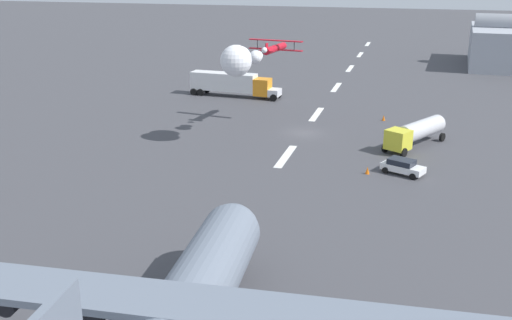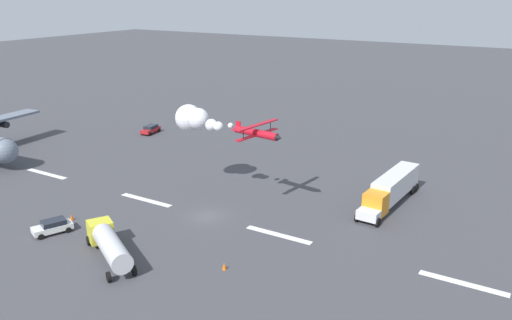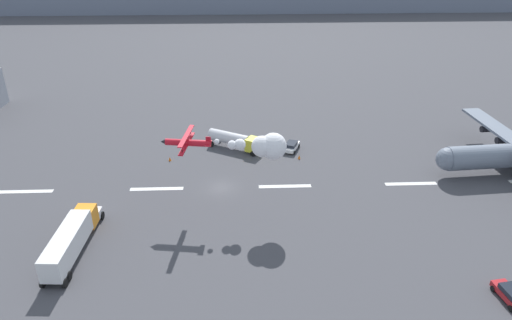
{
  "view_description": "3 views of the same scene",
  "coord_description": "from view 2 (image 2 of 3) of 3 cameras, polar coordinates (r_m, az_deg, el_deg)",
  "views": [
    {
      "loc": [
        68.81,
        13.11,
        20.12
      ],
      "look_at": [
        21.93,
        0.0,
        3.57
      ],
      "focal_mm": 40.65,
      "sensor_mm": 36.0,
      "label": 1
    },
    {
      "loc": [
        -34.67,
        46.27,
        25.96
      ],
      "look_at": [
        -3.97,
        -4.71,
        6.43
      ],
      "focal_mm": 36.8,
      "sensor_mm": 36.0,
      "label": 2
    },
    {
      "loc": [
        2.75,
        -63.15,
        36.88
      ],
      "look_at": [
        5.44,
        3.48,
        2.81
      ],
      "focal_mm": 33.73,
      "sensor_mm": 36.0,
      "label": 3
    }
  ],
  "objects": [
    {
      "name": "runway_stripe_6",
      "position": [
        83.01,
        -21.81,
        -1.41
      ],
      "size": [
        8.0,
        0.9,
        0.01
      ],
      "primitive_type": "cube",
      "color": "white",
      "rests_on": "ground"
    },
    {
      "name": "runway_stripe_3",
      "position": [
        53.33,
        21.58,
        -12.36
      ],
      "size": [
        8.0,
        0.9,
        0.01
      ],
      "primitive_type": "cube",
      "color": "white",
      "rests_on": "ground"
    },
    {
      "name": "stunt_biplane_red",
      "position": [
        68.08,
        -6.29,
        4.38
      ],
      "size": [
        16.84,
        7.28,
        3.54
      ],
      "color": "red"
    },
    {
      "name": "runway_stripe_5",
      "position": [
        69.17,
        -11.85,
        -4.28
      ],
      "size": [
        8.0,
        0.9,
        0.01
      ],
      "primitive_type": "cube",
      "color": "white",
      "rests_on": "ground"
    },
    {
      "name": "fuel_tanker_truck",
      "position": [
        54.91,
        -15.7,
        -8.73
      ],
      "size": [
        9.65,
        7.05,
        2.9
      ],
      "color": "yellow",
      "rests_on": "ground"
    },
    {
      "name": "traffic_cone_near",
      "position": [
        51.85,
        -3.47,
        -11.43
      ],
      "size": [
        0.44,
        0.44,
        0.75
      ],
      "primitive_type": "cone",
      "color": "orange",
      "rests_on": "ground"
    },
    {
      "name": "traffic_cone_far",
      "position": [
        65.6,
        -19.41,
        -5.89
      ],
      "size": [
        0.44,
        0.44,
        0.75
      ],
      "primitive_type": "cone",
      "color": "orange",
      "rests_on": "ground"
    },
    {
      "name": "runway_stripe_4",
      "position": [
        58.62,
        2.47,
        -8.13
      ],
      "size": [
        8.0,
        0.9,
        0.01
      ],
      "primitive_type": "cube",
      "color": "white",
      "rests_on": "ground"
    },
    {
      "name": "followme_car_yellow",
      "position": [
        100.56,
        -11.39,
        3.32
      ],
      "size": [
        2.53,
        4.52,
        1.52
      ],
      "color": "#B21E23",
      "rests_on": "ground"
    },
    {
      "name": "ground_plane",
      "position": [
        63.38,
        -5.31,
        -6.1
      ],
      "size": [
        440.0,
        440.0,
        0.0
      ],
      "primitive_type": "plane",
      "color": "#424247",
      "rests_on": "ground"
    },
    {
      "name": "semi_truck_orange",
      "position": [
        67.91,
        14.51,
        -2.99
      ],
      "size": [
        3.71,
        14.77,
        3.7
      ],
      "color": "silver",
      "rests_on": "ground"
    },
    {
      "name": "airport_staff_sedan",
      "position": [
        62.86,
        -21.23,
        -6.74
      ],
      "size": [
        3.32,
        4.58,
        1.52
      ],
      "color": "white",
      "rests_on": "ground"
    }
  ]
}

